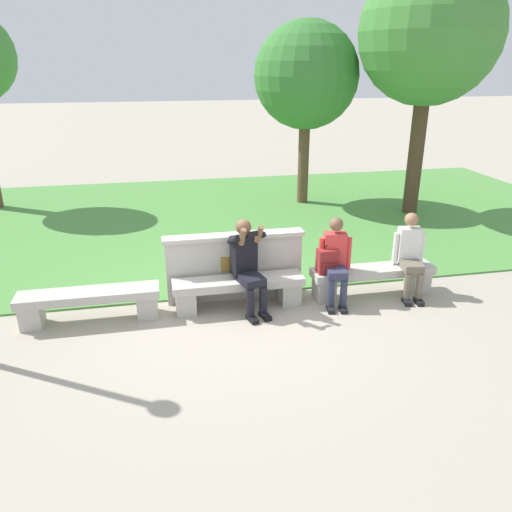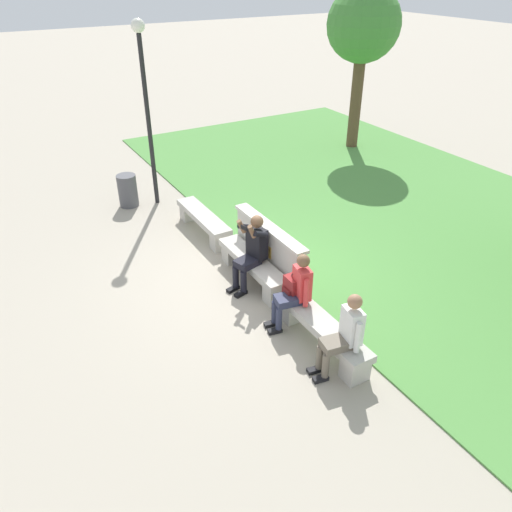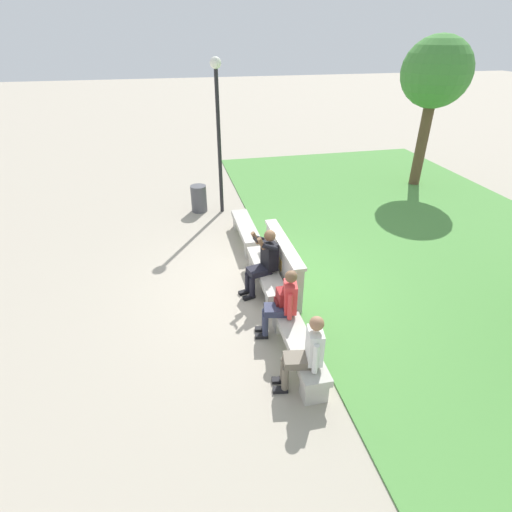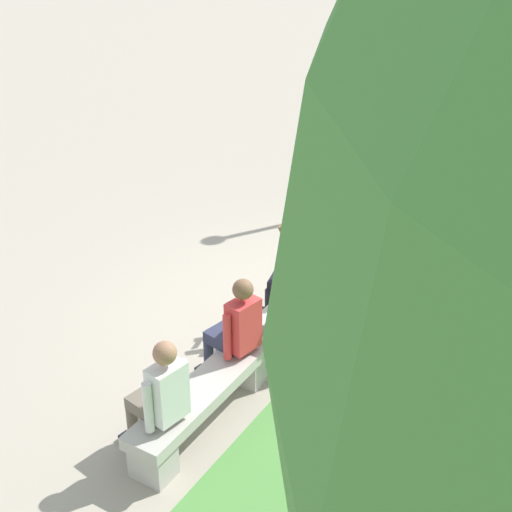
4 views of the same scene
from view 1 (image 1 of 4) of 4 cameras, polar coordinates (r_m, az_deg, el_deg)
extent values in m
plane|color=#A89E8C|center=(7.34, -1.98, -5.81)|extent=(80.00, 80.00, 0.00)
cube|color=#518E42|center=(11.37, -5.72, 4.25)|extent=(18.02, 8.00, 0.03)
cube|color=#B7B2A8|center=(7.16, -18.58, -4.26)|extent=(1.89, 0.40, 0.12)
cube|color=#B7B2A8|center=(7.40, -24.26, -6.18)|extent=(0.28, 0.34, 0.33)
cube|color=#B7B2A8|center=(7.19, -12.32, -5.47)|extent=(0.28, 0.34, 0.33)
cube|color=#B7B2A8|center=(7.17, -2.02, -3.04)|extent=(1.89, 0.40, 0.12)
cube|color=#B7B2A8|center=(7.19, -8.03, -5.15)|extent=(0.28, 0.34, 0.33)
cube|color=#B7B2A8|center=(7.41, 3.84, -4.13)|extent=(0.28, 0.34, 0.33)
cube|color=#B7B2A8|center=(7.75, 13.22, -1.69)|extent=(1.89, 0.40, 0.12)
cube|color=#B7B2A8|center=(7.56, 7.79, -3.75)|extent=(0.28, 0.34, 0.33)
cube|color=#B7B2A8|center=(8.17, 17.97, -2.68)|extent=(0.28, 0.34, 0.33)
cube|color=#B7B2A8|center=(7.44, -2.47, -1.38)|extent=(2.02, 0.18, 0.95)
cube|color=beige|center=(7.26, -2.53, 2.30)|extent=(2.08, 0.24, 0.06)
cube|color=olive|center=(7.31, -2.36, -0.85)|extent=(0.44, 0.02, 0.22)
cube|color=black|center=(6.94, -0.42, -7.22)|extent=(0.16, 0.26, 0.06)
cylinder|color=black|center=(6.90, -0.68, -5.44)|extent=(0.11, 0.11, 0.42)
cube|color=black|center=(7.02, 1.06, -6.88)|extent=(0.16, 0.26, 0.06)
cylinder|color=black|center=(6.98, 0.81, -5.11)|extent=(0.11, 0.11, 0.42)
cube|color=black|center=(6.98, -0.61, -2.66)|extent=(0.39, 0.48, 0.12)
cube|color=black|center=(7.06, -1.41, 0.10)|extent=(0.38, 0.30, 0.56)
sphere|color=brown|center=(6.92, -1.45, 3.34)|extent=(0.22, 0.22, 0.22)
cylinder|color=black|center=(6.80, -2.54, 1.85)|extent=(0.16, 0.32, 0.21)
cylinder|color=brown|center=(6.68, -1.57, 2.21)|extent=(0.10, 0.19, 0.27)
cylinder|color=black|center=(6.95, 0.33, 2.31)|extent=(0.16, 0.32, 0.21)
cylinder|color=brown|center=(6.78, 0.36, 2.52)|extent=(0.14, 0.20, 0.27)
cube|color=black|center=(6.66, -0.38, 2.54)|extent=(0.15, 0.05, 0.08)
cube|color=black|center=(7.28, 8.54, -6.02)|extent=(0.14, 0.23, 0.06)
cylinder|color=#2D334C|center=(7.24, 8.56, -4.33)|extent=(0.10, 0.10, 0.42)
cube|color=black|center=(7.31, 9.94, -5.99)|extent=(0.14, 0.23, 0.06)
cylinder|color=#2D334C|center=(7.27, 9.96, -4.30)|extent=(0.10, 0.10, 0.42)
cube|color=#2D334C|center=(7.31, 9.16, -1.79)|extent=(0.35, 0.45, 0.12)
cube|color=#D83838|center=(7.41, 9.00, 0.73)|extent=(0.35, 0.26, 0.52)
sphere|color=brown|center=(7.28, 9.18, 3.59)|extent=(0.20, 0.20, 0.20)
cylinder|color=#D83838|center=(7.38, 7.47, 0.30)|extent=(0.08, 0.08, 0.48)
cylinder|color=#D83838|center=(7.45, 10.52, 0.31)|extent=(0.08, 0.08, 0.48)
cube|color=black|center=(7.74, 16.85, -5.03)|extent=(0.14, 0.23, 0.06)
cylinder|color=#6B6051|center=(7.70, 16.89, -3.43)|extent=(0.10, 0.10, 0.42)
cube|color=black|center=(7.80, 18.11, -4.97)|extent=(0.14, 0.23, 0.06)
cylinder|color=#6B6051|center=(7.76, 18.15, -3.39)|extent=(0.10, 0.10, 0.42)
cube|color=#6B6051|center=(7.78, 17.32, -1.05)|extent=(0.34, 0.44, 0.12)
cube|color=silver|center=(7.89, 17.04, 1.31)|extent=(0.35, 0.25, 0.52)
sphere|color=#9E7051|center=(7.77, 17.35, 4.01)|extent=(0.20, 0.20, 0.20)
cylinder|color=silver|center=(7.82, 15.66, 0.91)|extent=(0.08, 0.08, 0.48)
cylinder|color=silver|center=(7.95, 18.41, 0.93)|extent=(0.08, 0.08, 0.48)
cube|color=maroon|center=(7.36, 8.10, -0.56)|extent=(0.28, 0.20, 0.36)
cube|color=maroon|center=(7.29, 8.36, -1.40)|extent=(0.20, 0.06, 0.16)
torus|color=black|center=(7.28, 8.19, 0.90)|extent=(0.10, 0.02, 0.10)
cylinder|color=#4C3826|center=(12.04, 17.86, 11.61)|extent=(0.34, 0.34, 3.01)
sphere|color=#428438|center=(11.91, 19.27, 23.02)|extent=(2.98, 2.98, 2.98)
cylinder|color=brown|center=(12.48, 5.45, 11.18)|extent=(0.26, 0.26, 2.30)
sphere|color=#387A33|center=(12.28, 5.78, 19.86)|extent=(2.44, 2.44, 2.44)
camera|label=2|loc=(8.22, 64.45, 21.86)|focal=35.00mm
camera|label=3|loc=(9.02, 50.36, 22.05)|focal=28.00mm
camera|label=4|loc=(12.05, 28.58, 24.59)|focal=50.00mm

